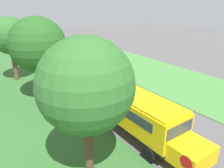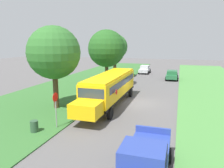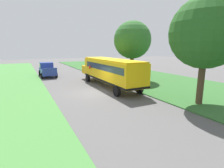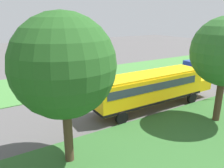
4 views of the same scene
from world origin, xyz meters
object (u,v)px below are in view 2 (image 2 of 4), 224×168
Objects in this scene: school_bus at (110,87)px; car_silver_middle at (145,69)px; oak_tree_roadside_mid at (107,49)px; pickup_truck at (145,161)px; trash_bin at (34,127)px; oak_tree_far_end at (115,47)px; stop_sign at (56,106)px; car_green_nearest at (172,74)px; oak_tree_beside_bus at (53,53)px.

car_silver_middle is at bearing 90.47° from school_bus.
pickup_truck is at bearing -67.03° from oak_tree_roadside_mid.
car_silver_middle is 0.55× the size of oak_tree_roadside_mid.
car_silver_middle reaches higher than trash_bin.
oak_tree_far_end reaches higher than stop_sign.
school_bus is 4.53× the size of stop_sign.
oak_tree_far_end is at bearing -171.02° from car_green_nearest.
pickup_truck reaches higher than trash_bin.
school_bus reaches higher than stop_sign.
car_silver_middle is at bearing 132.07° from car_green_nearest.
oak_tree_far_end is 23.26m from stop_sign.
car_green_nearest is 13.00m from oak_tree_roadside_mid.
oak_tree_far_end is at bearing 109.35° from pickup_truck.
car_green_nearest is at bearing 89.80° from pickup_truck.
oak_tree_roadside_mid reaches higher than car_silver_middle.
car_green_nearest is 1.00× the size of car_silver_middle.
car_green_nearest is 4.89× the size of trash_bin.
car_green_nearest and car_silver_middle have the same top height.
oak_tree_roadside_mid is at bearing -81.89° from oak_tree_far_end.
oak_tree_roadside_mid is at bearing 83.00° from oak_tree_beside_bus.
stop_sign reaches higher than trash_bin.
oak_tree_beside_bus is at bearing -116.65° from car_green_nearest.
oak_tree_beside_bus is at bearing -91.26° from oak_tree_far_end.
oak_tree_beside_bus is (-4.50, -26.32, 4.46)m from car_silver_middle.
car_silver_middle is at bearing 78.24° from oak_tree_roadside_mid.
oak_tree_far_end is at bearing 105.01° from school_bus.
oak_tree_far_end is at bearing 92.92° from trash_bin.
trash_bin is at bearing -130.84° from stop_sign.
oak_tree_far_end is (-9.59, 27.31, 4.28)m from pickup_truck.
trash_bin is (-8.46, -25.62, -0.43)m from car_green_nearest.
oak_tree_far_end is at bearing 88.74° from oak_tree_beside_bus.
pickup_truck is (5.50, -35.04, 0.20)m from car_silver_middle.
trash_bin is (-1.06, -1.22, -1.29)m from stop_sign.
car_green_nearest is 28.84m from pickup_truck.
stop_sign is at bearing -57.78° from oak_tree_beside_bus.
car_green_nearest is 0.55× the size of oak_tree_roadside_mid.
stop_sign is (-7.40, -24.40, 0.86)m from car_green_nearest.
car_green_nearest is 0.58× the size of oak_tree_far_end.
pickup_truck is at bearing -64.92° from school_bus.
trash_bin is (1.64, -5.50, -4.89)m from oak_tree_beside_bus.
school_bus reaches higher than car_green_nearest.
pickup_truck is 8.57m from stop_sign.
school_bus is 1.58× the size of oak_tree_beside_bus.
oak_tree_beside_bus is (-4.69, -2.62, 3.41)m from school_bus.
pickup_truck is 1.97× the size of stop_sign.
pickup_truck is 29.26m from oak_tree_far_end.
car_silver_middle is at bearing 62.14° from oak_tree_far_end.
trash_bin is (-8.36, 3.22, -0.62)m from pickup_truck.
oak_tree_far_end is at bearing -117.86° from car_silver_middle.
oak_tree_roadside_mid is 7.14m from oak_tree_far_end.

